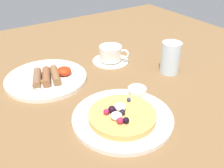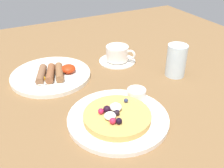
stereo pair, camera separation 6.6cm
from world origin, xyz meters
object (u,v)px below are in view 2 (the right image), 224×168
at_px(coffee_saucer, 117,60).
at_px(coffee_cup, 118,53).
at_px(breakfast_plate, 51,75).
at_px(water_glass, 176,60).
at_px(pancake_plate, 118,118).
at_px(syrup_ramekin, 136,93).

height_order(coffee_saucer, coffee_cup, coffee_cup).
bearing_deg(breakfast_plate, coffee_saucer, 1.24).
bearing_deg(water_glass, coffee_saucer, 124.80).
distance_m(breakfast_plate, coffee_cup, 0.24).
height_order(pancake_plate, syrup_ramekin, syrup_ramekin).
height_order(breakfast_plate, water_glass, water_glass).
height_order(pancake_plate, coffee_saucer, pancake_plate).
bearing_deg(water_glass, breakfast_plate, 155.28).
distance_m(pancake_plate, breakfast_plate, 0.30).
relative_size(coffee_saucer, water_glass, 1.24).
bearing_deg(syrup_ramekin, coffee_saucer, 73.93).
height_order(pancake_plate, coffee_cup, coffee_cup).
bearing_deg(syrup_ramekin, water_glass, 20.65).
bearing_deg(coffee_cup, breakfast_plate, -179.04).
relative_size(breakfast_plate, coffee_saucer, 1.95).
distance_m(syrup_ramekin, breakfast_plate, 0.29).
height_order(coffee_saucer, water_glass, water_glass).
relative_size(pancake_plate, syrup_ramekin, 4.93).
distance_m(syrup_ramekin, coffee_saucer, 0.25).
bearing_deg(coffee_cup, pancake_plate, -117.86).
bearing_deg(pancake_plate, syrup_ramekin, 31.46).
distance_m(coffee_saucer, water_glass, 0.21).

